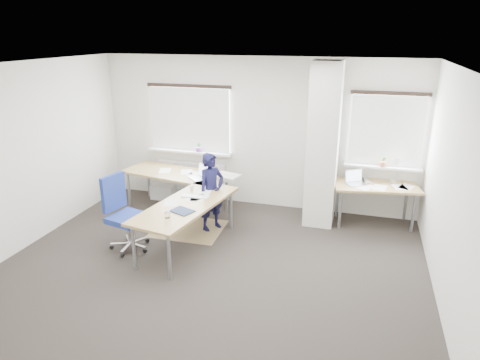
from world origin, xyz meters
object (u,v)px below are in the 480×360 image
(desk_main, at_px, (184,189))
(task_chair, at_px, (127,229))
(person, at_px, (212,192))
(desk_side, at_px, (376,187))

(desk_main, bearing_deg, task_chair, -108.71)
(person, bearing_deg, desk_side, -36.66)
(desk_side, height_order, person, person)
(desk_main, relative_size, desk_side, 1.98)
(desk_main, height_order, task_chair, task_chair)
(task_chair, bearing_deg, person, 59.01)
(desk_main, xyz_separation_m, task_chair, (-0.54, -0.98, -0.37))
(task_chair, xyz_separation_m, person, (1.02, 1.04, 0.34))
(desk_main, distance_m, task_chair, 1.18)
(task_chair, relative_size, person, 0.88)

